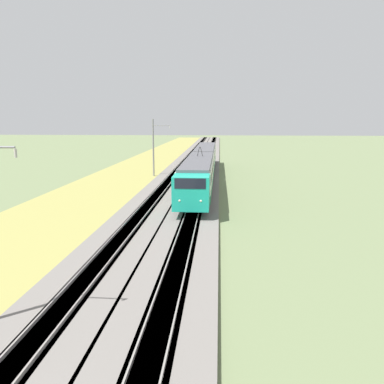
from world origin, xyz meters
TOP-DOWN VIEW (x-y plane):
  - ballast_main at (50.00, 0.00)m, footprint 240.00×4.40m
  - ballast_adjacent at (50.00, -4.25)m, footprint 240.00×4.40m
  - track_main at (50.00, 0.00)m, footprint 240.00×1.57m
  - track_adjacent at (50.00, -4.25)m, footprint 240.00×1.57m
  - grass_verge at (50.00, 7.05)m, footprint 240.00×10.72m
  - passenger_train at (43.85, -4.25)m, footprint 42.40×3.01m
  - catenary_mast_mid at (47.10, 2.84)m, footprint 0.22×2.56m

SIDE VIEW (x-z plane):
  - grass_verge at x=50.00m, z-range 0.00..0.12m
  - ballast_main at x=50.00m, z-range 0.00..0.30m
  - ballast_adjacent at x=50.00m, z-range 0.00..0.30m
  - track_main at x=50.00m, z-range -0.07..0.38m
  - track_adjacent at x=50.00m, z-range -0.07..0.38m
  - passenger_train at x=43.85m, z-range -0.16..4.86m
  - catenary_mast_mid at x=47.10m, z-range 0.14..8.28m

